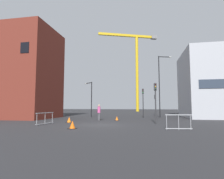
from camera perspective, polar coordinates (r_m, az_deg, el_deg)
ground at (r=16.72m, az=-3.50°, el=-10.85°), size 160.00×160.00×0.00m
brick_building at (r=28.37m, az=-25.05°, el=4.50°), size 7.83×7.46×12.35m
construction_crane at (r=59.08m, az=7.28°, el=9.19°), size 18.09×7.56×24.42m
streetlamp_tall at (r=28.38m, az=14.84°, el=2.43°), size 2.02×0.71×9.18m
streetlamp_short at (r=28.47m, az=-6.67°, el=-1.87°), size 1.47×1.06×5.36m
traffic_light_island at (r=26.47m, az=9.59°, el=-2.71°), size 0.25×0.37×4.11m
traffic_light_crosswalk at (r=17.76m, az=13.32°, el=-2.06°), size 0.27×0.38×3.82m
traffic_light_corner at (r=31.24m, az=13.26°, el=-3.68°), size 0.27×0.38×3.52m
pedestrian_walking at (r=21.59m, az=-4.06°, el=-6.68°), size 0.34×0.34×1.84m
safety_barrier_right_run at (r=17.83m, az=-20.05°, el=-8.38°), size 0.35×2.38×1.08m
safety_barrier_rear at (r=13.82m, az=19.95°, el=-9.42°), size 1.83×0.30×1.08m
traffic_cone_on_verge at (r=14.07m, az=-12.17°, el=-10.72°), size 0.58×0.58×0.59m
traffic_cone_orange at (r=21.52m, az=1.52°, el=-8.98°), size 0.48×0.48×0.49m
traffic_cone_by_barrier at (r=19.23m, az=-13.15°, el=-9.19°), size 0.57×0.57×0.57m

